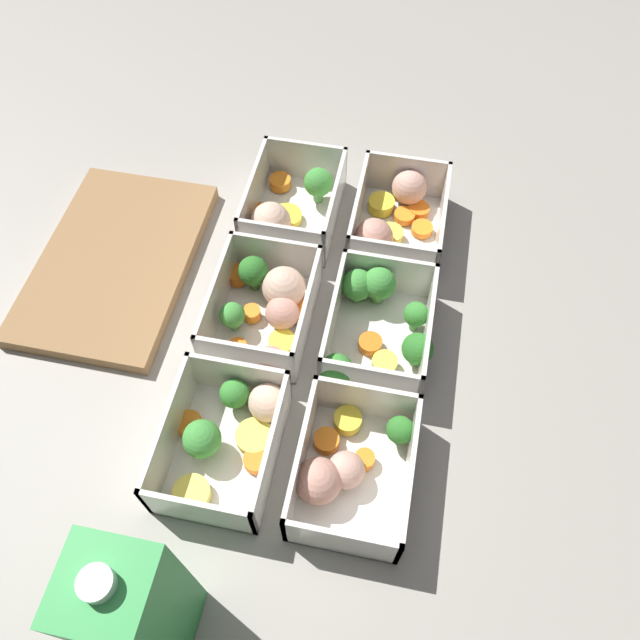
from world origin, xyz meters
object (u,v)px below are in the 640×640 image
Objects in this scene: juice_carton at (136,607)px; container_near_right at (395,219)px; container_near_center at (378,325)px; container_far_center at (268,307)px; container_far_right at (290,208)px; container_near_left at (347,467)px; container_far_left at (228,434)px.

container_near_right is at bearing -15.77° from juice_carton.
container_near_right is 0.53m from juice_carton.
container_near_center is 0.17m from container_near_right.
container_near_right is 0.21m from container_far_center.
container_near_center is 1.06× the size of container_far_right.
container_far_right is at bearing 94.15° from container_near_right.
container_near_left is 0.17m from container_near_center.
container_near_right is 0.83× the size of juice_carton.
container_near_center and container_far_center have the same top height.
container_near_left is 0.90× the size of container_near_right.
container_far_center is (0.17, 0.12, 0.00)m from container_near_left.
container_far_right is (0.15, 0.01, 0.00)m from container_far_center.
container_near_left is at bearing 179.54° from container_near_right.
container_near_left and container_far_center have the same top height.
juice_carton is at bearing 175.65° from container_far_left.
juice_carton is at bearing 140.33° from container_near_left.
container_near_center is 0.13m from container_far_center.
container_far_left is (0.01, 0.13, -0.00)m from container_near_left.
container_near_center is at bearing -1.67° from container_near_left.
container_far_left is 0.99× the size of container_far_center.
container_far_center is 1.06× the size of container_far_right.
container_near_right is 1.06× the size of container_far_left.
container_far_center is (0.16, -0.00, 0.00)m from container_far_left.
container_near_center is at bearing -23.14° from juice_carton.
container_near_left is 0.33m from container_near_right.
juice_carton reaches higher than container_near_center.
container_near_right is (0.33, -0.00, -0.00)m from container_near_left.
container_near_left is 0.13m from container_far_left.
container_far_center is at bearing 35.86° from container_near_left.
container_far_center is 0.35m from juice_carton.
container_far_right is at bearing 41.58° from container_near_center.
container_far_left is 0.78× the size of juice_carton.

